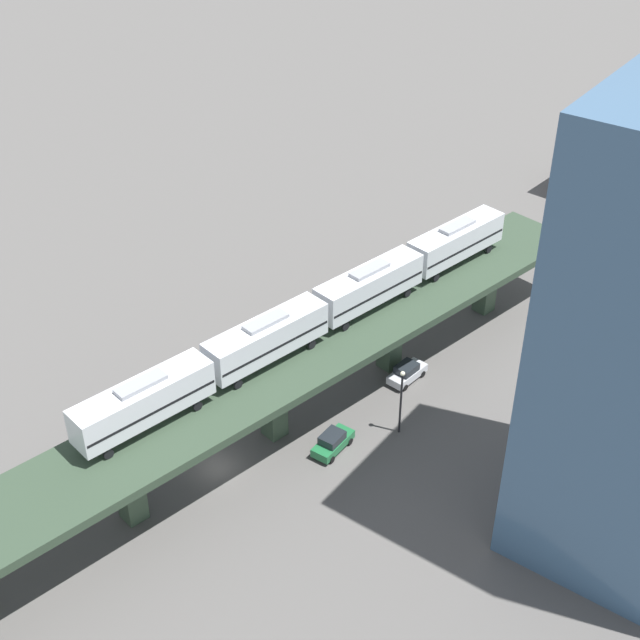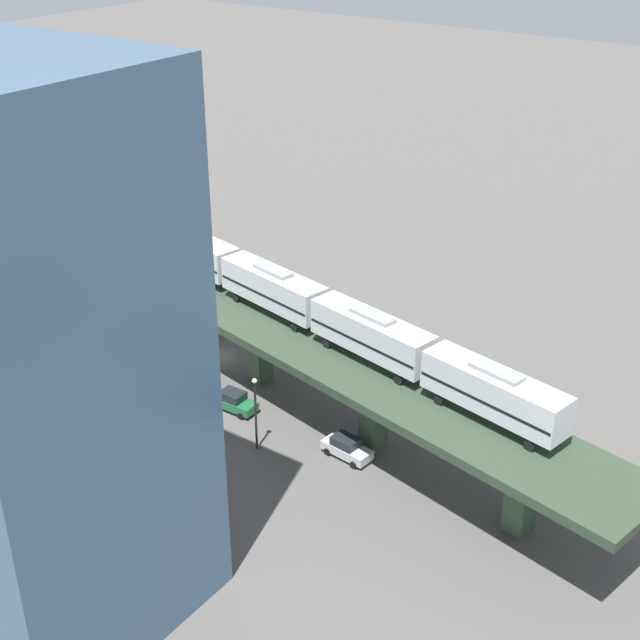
# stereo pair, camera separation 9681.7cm
# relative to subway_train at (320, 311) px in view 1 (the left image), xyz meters

# --- Properties ---
(ground_plane) EXTENTS (400.00, 400.00, 0.00)m
(ground_plane) POSITION_rel_subway_train_xyz_m (-1.24, -13.43, -9.67)
(ground_plane) COLOR #514F4C
(elevated_viaduct) EXTENTS (26.20, 91.87, 7.13)m
(elevated_viaduct) POSITION_rel_subway_train_xyz_m (-1.28, -13.59, -3.53)
(elevated_viaduct) COLOR #2C3D2C
(elevated_viaduct) RESTS_ON ground
(subway_train) EXTENTS (12.47, 49.39, 4.45)m
(subway_train) POSITION_rel_subway_train_xyz_m (0.00, 0.00, 0.00)
(subway_train) COLOR silver
(subway_train) RESTS_ON elevated_viaduct
(street_car_silver) EXTENTS (2.29, 4.56, 1.89)m
(street_car_silver) POSITION_rel_subway_train_xyz_m (5.63, 6.75, -8.73)
(street_car_silver) COLOR #B7BABF
(street_car_silver) RESTS_ON ground
(street_car_green) EXTENTS (2.00, 4.43, 1.89)m
(street_car_green) POSITION_rel_subway_train_xyz_m (5.57, -5.71, -8.73)
(street_car_green) COLOR #1E6638
(street_car_green) RESTS_ON ground
(delivery_truck) EXTENTS (2.86, 7.36, 3.20)m
(delivery_truck) POSITION_rel_subway_train_xyz_m (-11.27, -12.62, -7.91)
(delivery_truck) COLOR #333338
(delivery_truck) RESTS_ON ground
(street_lamp) EXTENTS (0.44, 0.44, 6.94)m
(street_lamp) POSITION_rel_subway_train_xyz_m (9.07, -0.18, -5.57)
(street_lamp) COLOR black
(street_lamp) RESTS_ON ground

